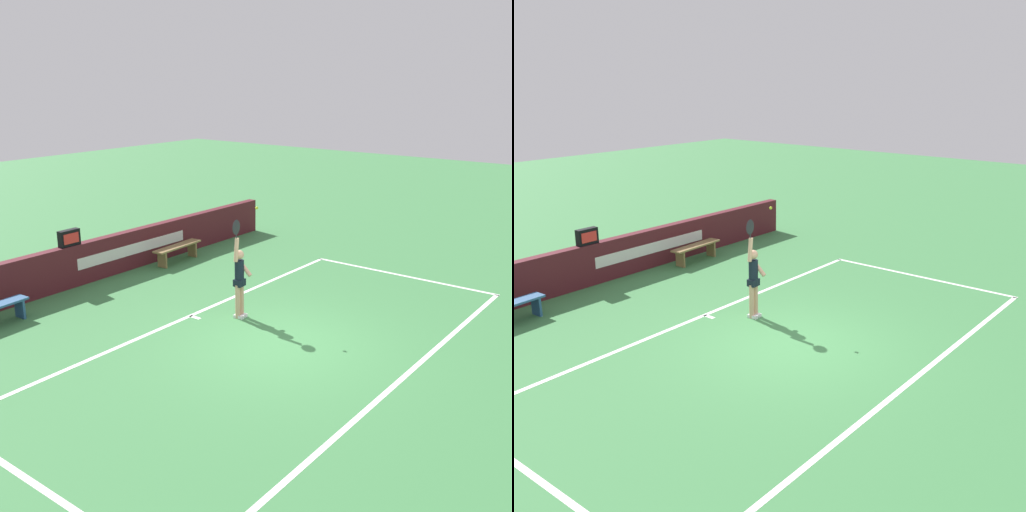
% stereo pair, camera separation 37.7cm
% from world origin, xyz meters
% --- Properties ---
extents(ground_plane, '(60.00, 60.00, 0.00)m').
position_xyz_m(ground_plane, '(0.00, 0.00, 0.00)').
color(ground_plane, '#3D7E44').
extents(court_lines, '(11.57, 5.29, 0.00)m').
position_xyz_m(court_lines, '(0.00, -0.02, 0.00)').
color(court_lines, white).
rests_on(court_lines, ground).
extents(back_wall, '(14.68, 0.28, 1.10)m').
position_xyz_m(back_wall, '(0.00, 6.41, 0.55)').
color(back_wall, '#4E1820').
rests_on(back_wall, ground).
extents(speed_display, '(0.58, 0.19, 0.42)m').
position_xyz_m(speed_display, '(-0.35, 6.41, 1.31)').
color(speed_display, black).
rests_on(speed_display, back_wall).
extents(tennis_player, '(0.42, 0.41, 2.31)m').
position_xyz_m(tennis_player, '(0.64, 1.59, 0.95)').
color(tennis_player, tan).
rests_on(tennis_player, ground).
extents(tennis_ball, '(0.07, 0.07, 0.07)m').
position_xyz_m(tennis_ball, '(0.94, 1.33, 2.53)').
color(tennis_ball, '#CDE02E').
extents(courtside_bench_near, '(1.79, 0.47, 0.50)m').
position_xyz_m(courtside_bench_near, '(2.90, 5.77, 0.39)').
color(courtside_bench_near, olive).
rests_on(courtside_bench_near, ground).
extents(courtside_bench_far, '(1.22, 0.43, 0.50)m').
position_xyz_m(courtside_bench_far, '(-2.89, 5.52, 0.36)').
color(courtside_bench_far, '#2A5482').
rests_on(courtside_bench_far, ground).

